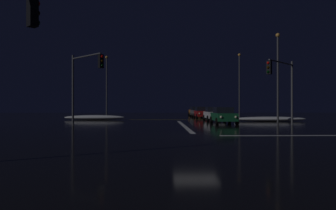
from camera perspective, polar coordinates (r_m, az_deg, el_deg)
The scene contains 15 objects.
ground at distance 18.02m, azimuth 5.03°, elevation -5.72°, with size 120.00×120.00×0.10m, color black.
stop_line_north at distance 27.11m, azimuth 2.86°, elevation -3.73°, with size 0.35×15.75×0.01m.
centre_line_ns at distance 38.67m, azimuth 1.59°, elevation -2.66°, with size 22.00×0.15×0.01m.
snow_bank_left_curb at distance 39.10m, azimuth -13.12°, elevation -2.21°, with size 7.24×1.50×0.57m.
snow_bank_right_curb at distance 36.24m, azimuth 17.89°, elevation -2.42°, with size 8.01×1.50×0.51m.
sedan_green at distance 30.10m, azimuth 10.00°, elevation -1.85°, with size 2.02×4.33×1.57m.
sedan_white at distance 36.16m, azimuth 8.27°, elevation -1.57°, with size 2.02×4.33×1.57m.
sedan_red at distance 42.41m, azimuth 6.21°, elevation -1.36°, with size 2.02×4.33×1.57m.
sedan_gray at distance 48.25m, azimuth 5.29°, elevation -1.21°, with size 2.02×4.33×1.57m.
sedan_orange at distance 54.86m, azimuth 4.88°, elevation -1.08°, with size 2.02×4.33×1.57m.
traffic_signal_ne at distance 27.97m, azimuth 19.96°, elevation 4.37°, with size 3.42×3.42×5.60m.
traffic_signal_nw at distance 26.95m, azimuth -14.88°, elevation 5.18°, with size 3.27×3.27×6.07m.
streetlamp_left_far at distance 49.41m, azimuth -11.02°, elevation 4.13°, with size 0.44×0.44×9.36m.
streetlamp_right_far at distance 50.25m, azimuth 12.77°, elevation 4.33°, with size 0.44×0.44×9.82m.
streetlamp_right_near at distance 35.00m, azimuth 19.22°, elevation 5.84°, with size 0.44×0.44×9.29m.
Camera 1 is at (-2.00, -17.83, 1.70)m, focal length 33.75 mm.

